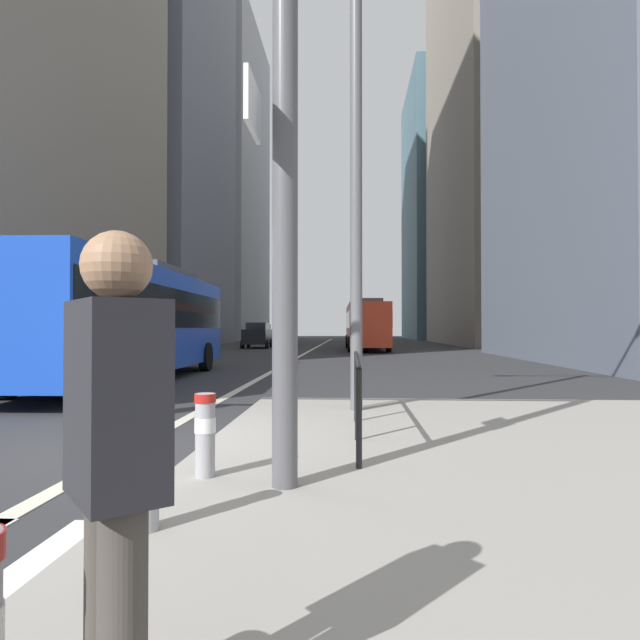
{
  "coord_description": "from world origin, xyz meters",
  "views": [
    {
      "loc": [
        2.72,
        -6.53,
        1.5
      ],
      "look_at": [
        0.76,
        28.14,
        2.04
      ],
      "focal_mm": 30.45,
      "sensor_mm": 36.0,
      "label": 1
    }
  ],
  "objects_px": {
    "city_bus_blue_oncoming": "(131,316)",
    "bollard_right": "(205,430)",
    "car_receding_far": "(361,333)",
    "car_oncoming_far": "(262,333)",
    "city_bus_red_receding": "(366,324)",
    "traffic_signal_gantry": "(11,29)",
    "car_receding_near": "(355,333)",
    "bollard_left": "(145,463)",
    "car_oncoming_mid": "(257,335)",
    "pedestrian_waiting": "(116,463)",
    "street_lamp_post": "(356,102)"
  },
  "relations": [
    {
      "from": "car_oncoming_far",
      "to": "bollard_left",
      "type": "distance_m",
      "value": 53.35
    },
    {
      "from": "traffic_signal_gantry",
      "to": "pedestrian_waiting",
      "type": "xyz_separation_m",
      "value": [
        2.27,
        -2.92,
        -3.09
      ]
    },
    {
      "from": "car_oncoming_mid",
      "to": "pedestrian_waiting",
      "type": "relative_size",
      "value": 2.67
    },
    {
      "from": "pedestrian_waiting",
      "to": "traffic_signal_gantry",
      "type": "bearing_deg",
      "value": 127.8
    },
    {
      "from": "street_lamp_post",
      "to": "car_oncoming_far",
      "type": "bearing_deg",
      "value": 101.2
    },
    {
      "from": "city_bus_red_receding",
      "to": "car_receding_far",
      "type": "bearing_deg",
      "value": 89.66
    },
    {
      "from": "car_oncoming_mid",
      "to": "traffic_signal_gantry",
      "type": "xyz_separation_m",
      "value": [
        4.12,
        -36.57,
        3.17
      ]
    },
    {
      "from": "bollard_right",
      "to": "street_lamp_post",
      "type": "bearing_deg",
      "value": 71.01
    },
    {
      "from": "car_receding_near",
      "to": "pedestrian_waiting",
      "type": "distance_m",
      "value": 62.48
    },
    {
      "from": "city_bus_red_receding",
      "to": "bollard_left",
      "type": "xyz_separation_m",
      "value": [
        -2.44,
        -33.89,
        -1.24
      ]
    },
    {
      "from": "car_oncoming_far",
      "to": "bollard_left",
      "type": "bearing_deg",
      "value": -81.48
    },
    {
      "from": "city_bus_red_receding",
      "to": "car_oncoming_mid",
      "type": "height_order",
      "value": "city_bus_red_receding"
    },
    {
      "from": "bollard_right",
      "to": "pedestrian_waiting",
      "type": "xyz_separation_m",
      "value": [
        0.58,
        -3.2,
        0.5
      ]
    },
    {
      "from": "car_oncoming_mid",
      "to": "bollard_right",
      "type": "relative_size",
      "value": 5.88
    },
    {
      "from": "city_bus_blue_oncoming",
      "to": "bollard_right",
      "type": "distance_m",
      "value": 11.25
    },
    {
      "from": "bollard_left",
      "to": "car_receding_near",
      "type": "bearing_deg",
      "value": 88.17
    },
    {
      "from": "city_bus_blue_oncoming",
      "to": "street_lamp_post",
      "type": "bearing_deg",
      "value": -43.36
    },
    {
      "from": "city_bus_blue_oncoming",
      "to": "traffic_signal_gantry",
      "type": "height_order",
      "value": "traffic_signal_gantry"
    },
    {
      "from": "street_lamp_post",
      "to": "bollard_right",
      "type": "xyz_separation_m",
      "value": [
        -1.42,
        -4.13,
        -4.71
      ]
    },
    {
      "from": "car_oncoming_mid",
      "to": "car_oncoming_far",
      "type": "bearing_deg",
      "value": 98.04
    },
    {
      "from": "city_bus_red_receding",
      "to": "bollard_right",
      "type": "height_order",
      "value": "city_bus_red_receding"
    },
    {
      "from": "car_oncoming_far",
      "to": "car_receding_far",
      "type": "bearing_deg",
      "value": 41.69
    },
    {
      "from": "bollard_right",
      "to": "car_oncoming_far",
      "type": "bearing_deg",
      "value": 98.78
    },
    {
      "from": "pedestrian_waiting",
      "to": "car_receding_far",
      "type": "bearing_deg",
      "value": 88.23
    },
    {
      "from": "car_oncoming_mid",
      "to": "car_receding_far",
      "type": "xyz_separation_m",
      "value": [
        8.36,
        24.52,
        0.0
      ]
    },
    {
      "from": "city_bus_red_receding",
      "to": "pedestrian_waiting",
      "type": "height_order",
      "value": "city_bus_red_receding"
    },
    {
      "from": "city_bus_blue_oncoming",
      "to": "city_bus_red_receding",
      "type": "distance_m",
      "value": 23.65
    },
    {
      "from": "car_receding_far",
      "to": "bollard_right",
      "type": "relative_size",
      "value": 5.99
    },
    {
      "from": "car_receding_far",
      "to": "street_lamp_post",
      "type": "relative_size",
      "value": 0.57
    },
    {
      "from": "traffic_signal_gantry",
      "to": "street_lamp_post",
      "type": "relative_size",
      "value": 0.9
    },
    {
      "from": "city_bus_red_receding",
      "to": "traffic_signal_gantry",
      "type": "xyz_separation_m",
      "value": [
        -4.07,
        -32.85,
        2.33
      ]
    },
    {
      "from": "city_bus_red_receding",
      "to": "car_oncoming_far",
      "type": "xyz_separation_m",
      "value": [
        -10.34,
        18.87,
        -0.84
      ]
    },
    {
      "from": "car_receding_near",
      "to": "car_receding_far",
      "type": "height_order",
      "value": "same"
    },
    {
      "from": "city_bus_red_receding",
      "to": "car_receding_near",
      "type": "xyz_separation_m",
      "value": [
        -0.51,
        26.69,
        -0.85
      ]
    },
    {
      "from": "street_lamp_post",
      "to": "traffic_signal_gantry",
      "type": "bearing_deg",
      "value": -125.17
    },
    {
      "from": "car_receding_near",
      "to": "car_receding_far",
      "type": "relative_size",
      "value": 0.92
    },
    {
      "from": "car_oncoming_mid",
      "to": "bollard_left",
      "type": "distance_m",
      "value": 38.04
    },
    {
      "from": "car_receding_near",
      "to": "street_lamp_post",
      "type": "height_order",
      "value": "street_lamp_post"
    },
    {
      "from": "car_receding_far",
      "to": "car_oncoming_far",
      "type": "height_order",
      "value": "same"
    },
    {
      "from": "car_oncoming_far",
      "to": "bollard_right",
      "type": "relative_size",
      "value": 6.07
    },
    {
      "from": "city_bus_blue_oncoming",
      "to": "car_receding_far",
      "type": "bearing_deg",
      "value": 81.68
    },
    {
      "from": "city_bus_red_receding",
      "to": "car_oncoming_mid",
      "type": "distance_m",
      "value": 9.04
    },
    {
      "from": "car_receding_near",
      "to": "bollard_right",
      "type": "xyz_separation_m",
      "value": [
        -1.88,
        -59.27,
        -0.41
      ]
    },
    {
      "from": "car_oncoming_mid",
      "to": "bollard_left",
      "type": "xyz_separation_m",
      "value": [
        5.76,
        -37.6,
        -0.39
      ]
    },
    {
      "from": "city_bus_red_receding",
      "to": "car_receding_far",
      "type": "distance_m",
      "value": 28.24
    },
    {
      "from": "car_oncoming_far",
      "to": "street_lamp_post",
      "type": "relative_size",
      "value": 0.57
    },
    {
      "from": "car_receding_near",
      "to": "car_oncoming_far",
      "type": "xyz_separation_m",
      "value": [
        -9.83,
        -7.82,
        0.0
      ]
    },
    {
      "from": "traffic_signal_gantry",
      "to": "car_receding_near",
      "type": "bearing_deg",
      "value": 86.57
    },
    {
      "from": "car_oncoming_far",
      "to": "city_bus_blue_oncoming",
      "type": "bearing_deg",
      "value": -85.73
    },
    {
      "from": "city_bus_blue_oncoming",
      "to": "street_lamp_post",
      "type": "relative_size",
      "value": 1.5
    }
  ]
}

